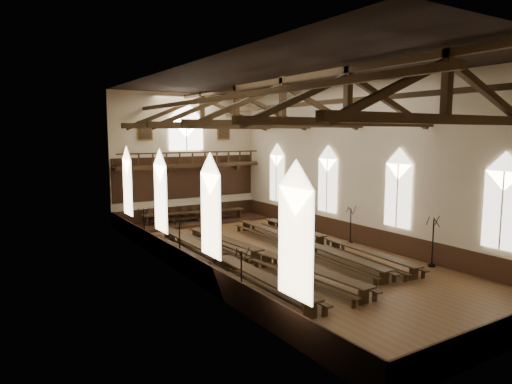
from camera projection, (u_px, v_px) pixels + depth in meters
ground at (282, 257)px, 25.63m from camera, size 26.00×26.00×0.00m
room_walls at (282, 142)px, 24.81m from camera, size 26.00×26.00×26.00m
wainscot_band at (282, 246)px, 25.55m from camera, size 12.00×26.00×1.20m
side_windows at (282, 191)px, 25.15m from camera, size 11.85×19.80×4.50m
end_window at (186, 129)px, 35.53m from camera, size 2.80×0.12×3.80m
minstrels_gallery at (188, 172)px, 35.75m from camera, size 11.80×1.24×3.70m
portraits at (186, 131)px, 35.54m from camera, size 7.75×0.09×1.45m
roof_trusses at (283, 109)px, 24.58m from camera, size 11.70×25.70×2.80m
refectory_row_a at (221, 259)px, 22.97m from camera, size 1.75×15.11×0.82m
refectory_row_b at (261, 254)px, 24.02m from camera, size 2.06×14.67×0.77m
refectory_row_c at (301, 243)px, 26.73m from camera, size 1.76×14.09×0.71m
refectory_row_d at (328, 241)px, 27.36m from camera, size 1.85×14.02×0.70m
dais at (195, 222)px, 35.12m from camera, size 11.40×2.83×0.19m
high_table at (194, 213)px, 35.03m from camera, size 7.99×1.93×0.74m
high_chairs at (190, 212)px, 35.69m from camera, size 6.80×0.51×1.03m
candelabrum_left_near at (241, 288)px, 18.42m from camera, size 0.66×0.72×2.34m
candelabrum_left_mid at (180, 251)px, 23.71m from camera, size 0.78×0.79×2.65m
candelabrum_left_far at (144, 233)px, 28.46m from camera, size 0.70×0.66×2.31m
candelabrum_right_near at (432, 251)px, 23.69m from camera, size 0.73×0.81×2.65m
candelabrum_right_mid at (350, 232)px, 28.75m from camera, size 0.69×0.69×2.34m
candelabrum_right_far at (302, 218)px, 32.88m from camera, size 0.80×0.81×2.72m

